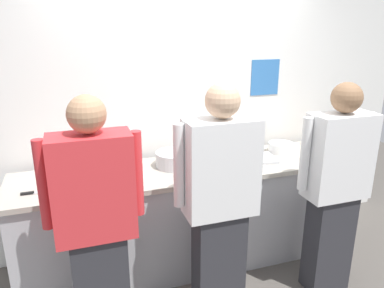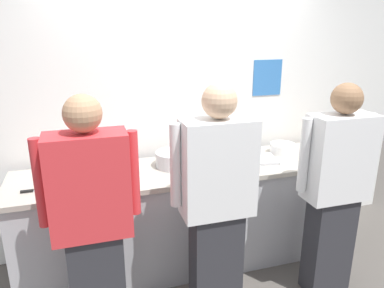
{
  "view_description": "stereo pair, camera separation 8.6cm",
  "coord_description": "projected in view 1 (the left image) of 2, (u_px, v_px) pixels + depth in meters",
  "views": [
    {
      "loc": [
        -0.97,
        -2.4,
        2.05
      ],
      "look_at": [
        -0.02,
        0.41,
        1.11
      ],
      "focal_mm": 34.38,
      "sensor_mm": 36.0,
      "label": 1
    },
    {
      "loc": [
        -0.89,
        -2.43,
        2.05
      ],
      "look_at": [
        -0.02,
        0.41,
        1.11
      ],
      "focal_mm": 34.38,
      "sensor_mm": 36.0,
      "label": 2
    }
  ],
  "objects": [
    {
      "name": "squeeze_bottle_spare",
      "position": [
        326.0,
        148.0,
        3.36
      ],
      "size": [
        0.06,
        0.06,
        0.18
      ],
      "color": "orange",
      "rests_on": "prep_counter"
    },
    {
      "name": "prep_counter",
      "position": [
        196.0,
        214.0,
        3.28
      ],
      "size": [
        3.04,
        0.69,
        0.92
      ],
      "color": "#B2B2B7",
      "rests_on": "ground"
    },
    {
      "name": "ramekin_orange_sauce",
      "position": [
        71.0,
        181.0,
        2.78
      ],
      "size": [
        0.1,
        0.1,
        0.04
      ],
      "color": "white",
      "rests_on": "prep_counter"
    },
    {
      "name": "chefs_knife",
      "position": [
        38.0,
        192.0,
        2.64
      ],
      "size": [
        0.27,
        0.03,
        0.02
      ],
      "color": "#B7BABF",
      "rests_on": "prep_counter"
    },
    {
      "name": "mixing_bowl_steel",
      "position": [
        175.0,
        159.0,
        3.13
      ],
      "size": [
        0.33,
        0.33,
        0.13
      ],
      "primitive_type": "cylinder",
      "color": "#B7BABF",
      "rests_on": "prep_counter"
    },
    {
      "name": "deli_cup",
      "position": [
        309.0,
        155.0,
        3.29
      ],
      "size": [
        0.09,
        0.09,
        0.09
      ],
      "primitive_type": "cylinder",
      "color": "white",
      "rests_on": "prep_counter"
    },
    {
      "name": "wall_back",
      "position": [
        180.0,
        106.0,
        3.44
      ],
      "size": [
        4.78,
        0.11,
        2.69
      ],
      "color": "white",
      "rests_on": "ground"
    },
    {
      "name": "chef_far_right",
      "position": [
        335.0,
        186.0,
        2.8
      ],
      "size": [
        0.62,
        0.24,
        1.69
      ],
      "color": "#2D2D33",
      "rests_on": "ground"
    },
    {
      "name": "squeeze_bottle_secondary",
      "position": [
        324.0,
        150.0,
        3.26
      ],
      "size": [
        0.05,
        0.05,
        0.2
      ],
      "color": "orange",
      "rests_on": "prep_counter"
    },
    {
      "name": "plate_stack_rear",
      "position": [
        95.0,
        183.0,
        2.75
      ],
      "size": [
        0.23,
        0.23,
        0.05
      ],
      "color": "white",
      "rests_on": "prep_counter"
    },
    {
      "name": "plate_stack_front",
      "position": [
        281.0,
        148.0,
        3.48
      ],
      "size": [
        0.23,
        0.23,
        0.1
      ],
      "color": "white",
      "rests_on": "prep_counter"
    },
    {
      "name": "ground_plane",
      "position": [
        210.0,
        283.0,
        3.08
      ],
      "size": [
        9.0,
        9.0,
        0.0
      ],
      "primitive_type": "plane",
      "color": "#514C47"
    },
    {
      "name": "squeeze_bottle_primary",
      "position": [
        311.0,
        136.0,
        3.68
      ],
      "size": [
        0.06,
        0.06,
        0.2
      ],
      "color": "orange",
      "rests_on": "prep_counter"
    },
    {
      "name": "chef_center",
      "position": [
        220.0,
        202.0,
        2.5
      ],
      "size": [
        0.63,
        0.24,
        1.73
      ],
      "color": "#2D2D33",
      "rests_on": "ground"
    },
    {
      "name": "ramekin_green_sauce",
      "position": [
        218.0,
        166.0,
        3.08
      ],
      "size": [
        0.1,
        0.1,
        0.04
      ],
      "color": "white",
      "rests_on": "prep_counter"
    },
    {
      "name": "sheet_tray",
      "position": [
        247.0,
        159.0,
        3.29
      ],
      "size": [
        0.54,
        0.37,
        0.02
      ],
      "primitive_type": "cube",
      "rotation": [
        0.0,
        0.0,
        -0.19
      ],
      "color": "#B7BABF",
      "rests_on": "prep_counter"
    },
    {
      "name": "chef_near_left",
      "position": [
        96.0,
        223.0,
        2.26
      ],
      "size": [
        0.62,
        0.24,
        1.7
      ],
      "color": "#2D2D33",
      "rests_on": "ground"
    }
  ]
}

